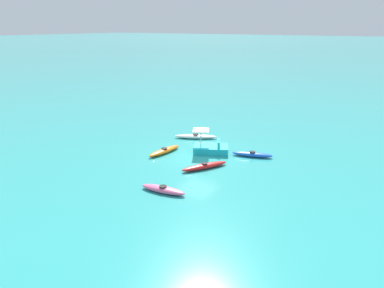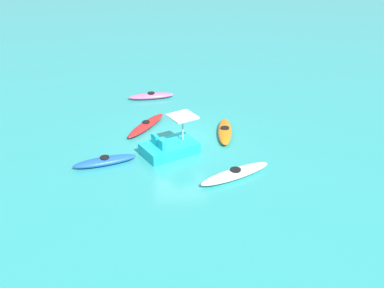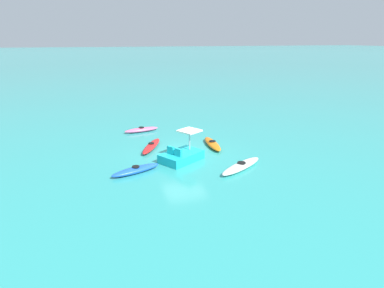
{
  "view_description": "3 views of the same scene",
  "coord_description": "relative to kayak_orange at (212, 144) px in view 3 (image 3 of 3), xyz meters",
  "views": [
    {
      "loc": [
        19.34,
        12.3,
        8.58
      ],
      "look_at": [
        -0.15,
        -0.53,
        0.71
      ],
      "focal_mm": 33.11,
      "sensor_mm": 36.0,
      "label": 1
    },
    {
      "loc": [
        -19.74,
        0.36,
        9.94
      ],
      "look_at": [
        -0.6,
        -0.56,
        0.22
      ],
      "focal_mm": 43.94,
      "sensor_mm": 36.0,
      "label": 2
    },
    {
      "loc": [
        -17.53,
        5.62,
        6.66
      ],
      "look_at": [
        -0.58,
        -0.32,
        0.79
      ],
      "focal_mm": 30.04,
      "sensor_mm": 36.0,
      "label": 3
    }
  ],
  "objects": [
    {
      "name": "kayak_blue",
      "position": [
        -2.74,
        5.49,
        0.0
      ],
      "size": [
        1.46,
        2.8,
        0.37
      ],
      "color": "blue",
      "rests_on": "ground_plane"
    },
    {
      "name": "kayak_white",
      "position": [
        -4.06,
        0.02,
        -0.0
      ],
      "size": [
        2.25,
        3.27,
        0.37
      ],
      "color": "white",
      "rests_on": "ground_plane"
    },
    {
      "name": "kayak_pink",
      "position": [
        4.94,
        3.73,
        0.0
      ],
      "size": [
        1.01,
        2.68,
        0.37
      ],
      "color": "pink",
      "rests_on": "ground_plane"
    },
    {
      "name": "pedal_boat_cyan",
      "position": [
        -1.84,
        2.69,
        0.17
      ],
      "size": [
        2.48,
        2.83,
        1.68
      ],
      "color": "#19B7C6",
      "rests_on": "ground_plane"
    },
    {
      "name": "kayak_orange",
      "position": [
        0.0,
        0.0,
        0.0
      ],
      "size": [
        2.98,
        0.95,
        0.37
      ],
      "color": "orange",
      "rests_on": "ground_plane"
    },
    {
      "name": "kayak_red",
      "position": [
        0.88,
        3.86,
        -0.0
      ],
      "size": [
        3.04,
        2.07,
        0.37
      ],
      "color": "red",
      "rests_on": "ground_plane"
    },
    {
      "name": "ground_plane",
      "position": [
        -0.82,
        2.23,
        -0.16
      ],
      "size": [
        600.0,
        600.0,
        0.0
      ],
      "primitive_type": "plane",
      "color": "teal"
    }
  ]
}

